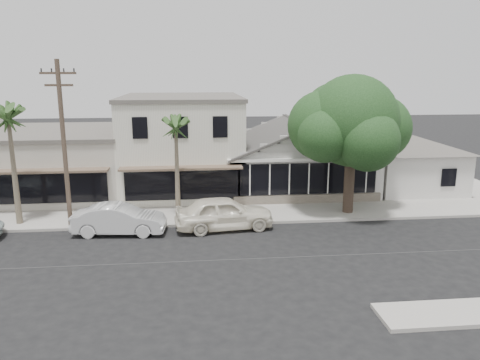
{
  "coord_description": "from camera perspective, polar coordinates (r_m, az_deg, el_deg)",
  "views": [
    {
      "loc": [
        -2.33,
        -19.87,
        8.35
      ],
      "look_at": [
        0.36,
        6.0,
        2.33
      ],
      "focal_mm": 35.0,
      "sensor_mm": 36.0,
      "label": 1
    }
  ],
  "objects": [
    {
      "name": "car_1",
      "position": [
        25.48,
        -14.52,
        -4.66
      ],
      "size": [
        4.94,
        2.07,
        1.59
      ],
      "primitive_type": "imported",
      "rotation": [
        0.0,
        0.0,
        1.49
      ],
      "color": "silver",
      "rests_on": "ground"
    },
    {
      "name": "side_cottage",
      "position": [
        35.67,
        20.01,
        1.16
      ],
      "size": [
        6.0,
        6.0,
        3.0
      ],
      "primitive_type": "cube",
      "color": "silver",
      "rests_on": "ground"
    },
    {
      "name": "palm_east",
      "position": [
        26.25,
        -7.85,
        6.49
      ],
      "size": [
        2.22,
        2.22,
        6.36
      ],
      "color": "#726651",
      "rests_on": "ground"
    },
    {
      "name": "utility_pole",
      "position": [
        26.19,
        -20.69,
        4.37
      ],
      "size": [
        1.8,
        0.24,
        9.0
      ],
      "color": "brown",
      "rests_on": "ground"
    },
    {
      "name": "corner_shop",
      "position": [
        33.66,
        6.75,
        3.13
      ],
      "size": [
        10.4,
        8.6,
        5.1
      ],
      "color": "silver",
      "rests_on": "ground"
    },
    {
      "name": "shade_tree",
      "position": [
        28.11,
        13.23,
        6.74
      ],
      "size": [
        7.45,
        6.73,
        8.27
      ],
      "rotation": [
        0.0,
        0.0,
        -0.36
      ],
      "color": "#403227",
      "rests_on": "ground"
    },
    {
      "name": "ground",
      "position": [
        21.68,
        0.71,
        -9.63
      ],
      "size": [
        140.0,
        140.0,
        0.0
      ],
      "primitive_type": "plane",
      "color": "black",
      "rests_on": "ground"
    },
    {
      "name": "row_building_near",
      "position": [
        33.77,
        -7.02,
        4.24
      ],
      "size": [
        8.0,
        10.0,
        6.5
      ],
      "primitive_type": "cube",
      "color": "silver",
      "rests_on": "ground"
    },
    {
      "name": "row_building_midnear",
      "position": [
        35.3,
        -21.74,
        1.89
      ],
      "size": [
        10.0,
        10.0,
        4.2
      ],
      "primitive_type": "cube",
      "color": "#B1AC9F",
      "rests_on": "ground"
    },
    {
      "name": "palm_mid",
      "position": [
        27.76,
        -26.43,
        6.94
      ],
      "size": [
        3.04,
        3.04,
        7.09
      ],
      "color": "#726651",
      "rests_on": "ground"
    },
    {
      "name": "car_0",
      "position": [
        25.41,
        -1.94,
        -4.02
      ],
      "size": [
        5.52,
        2.74,
        1.81
      ],
      "primitive_type": "imported",
      "rotation": [
        0.0,
        0.0,
        1.69
      ],
      "color": "white",
      "rests_on": "ground"
    },
    {
      "name": "sidewalk_north",
      "position": [
        28.45,
        -17.21,
        -4.49
      ],
      "size": [
        90.0,
        3.5,
        0.15
      ],
      "primitive_type": "cube",
      "color": "#9E9991",
      "rests_on": "ground"
    }
  ]
}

